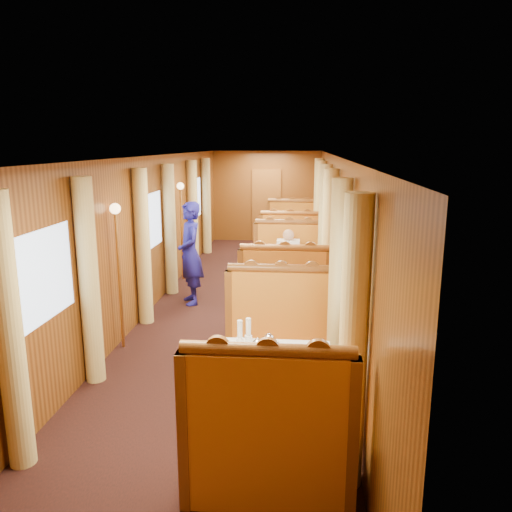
# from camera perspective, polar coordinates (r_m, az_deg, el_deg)

# --- Properties ---
(floor) EXTENTS (3.00, 12.00, 0.01)m
(floor) POSITION_cam_1_polar(r_m,az_deg,el_deg) (8.39, -1.69, -5.98)
(floor) COLOR black
(floor) RESTS_ON ground
(ceiling) EXTENTS (3.00, 12.00, 0.01)m
(ceiling) POSITION_cam_1_polar(r_m,az_deg,el_deg) (7.95, -1.81, 11.35)
(ceiling) COLOR silver
(ceiling) RESTS_ON wall_left
(wall_far) EXTENTS (3.00, 0.01, 2.50)m
(wall_far) POSITION_cam_1_polar(r_m,az_deg,el_deg) (14.00, 1.22, 6.80)
(wall_far) COLOR brown
(wall_far) RESTS_ON floor
(wall_near) EXTENTS (3.00, 0.01, 2.50)m
(wall_near) POSITION_cam_1_polar(r_m,az_deg,el_deg) (2.56, -19.38, -22.22)
(wall_near) COLOR brown
(wall_near) RESTS_ON floor
(wall_left) EXTENTS (0.01, 12.00, 2.50)m
(wall_left) POSITION_cam_1_polar(r_m,az_deg,el_deg) (8.39, -11.98, 2.56)
(wall_left) COLOR brown
(wall_left) RESTS_ON floor
(wall_right) EXTENTS (0.01, 12.00, 2.50)m
(wall_right) POSITION_cam_1_polar(r_m,az_deg,el_deg) (8.04, 8.94, 2.25)
(wall_right) COLOR brown
(wall_right) RESTS_ON floor
(doorway_far) EXTENTS (0.80, 0.04, 2.00)m
(doorway_far) POSITION_cam_1_polar(r_m,az_deg,el_deg) (14.00, 1.20, 5.77)
(doorway_far) COLOR brown
(doorway_far) RESTS_ON floor
(table_near) EXTENTS (1.05, 0.72, 0.75)m
(table_near) POSITION_cam_1_polar(r_m,az_deg,el_deg) (4.97, 2.22, -15.05)
(table_near) COLOR white
(table_near) RESTS_ON floor
(banquette_near_fwd) EXTENTS (1.30, 0.55, 1.34)m
(banquette_near_fwd) POSITION_cam_1_polar(r_m,az_deg,el_deg) (4.07, 1.42, -21.09)
(banquette_near_fwd) COLOR #B34913
(banquette_near_fwd) RESTS_ON floor
(banquette_near_aft) EXTENTS (1.30, 0.55, 1.34)m
(banquette_near_aft) POSITION_cam_1_polar(r_m,az_deg,el_deg) (5.86, 2.75, -10.02)
(banquette_near_aft) COLOR #B34913
(banquette_near_aft) RESTS_ON floor
(table_mid) EXTENTS (1.05, 0.72, 0.75)m
(table_mid) POSITION_cam_1_polar(r_m,az_deg,el_deg) (8.22, 3.50, -3.65)
(table_mid) COLOR white
(table_mid) RESTS_ON floor
(banquette_mid_fwd) EXTENTS (1.30, 0.55, 1.34)m
(banquette_mid_fwd) POSITION_cam_1_polar(r_m,az_deg,el_deg) (7.24, 3.26, -5.53)
(banquette_mid_fwd) COLOR #B34913
(banquette_mid_fwd) RESTS_ON floor
(banquette_mid_aft) EXTENTS (1.30, 0.55, 1.34)m
(banquette_mid_aft) POSITION_cam_1_polar(r_m,az_deg,el_deg) (9.19, 3.70, -1.58)
(banquette_mid_aft) COLOR #B34913
(banquette_mid_aft) RESTS_ON floor
(table_far) EXTENTS (1.05, 0.72, 0.75)m
(table_far) POSITION_cam_1_polar(r_m,az_deg,el_deg) (11.62, 4.03, 1.20)
(table_far) COLOR white
(table_far) RESTS_ON floor
(banquette_far_fwd) EXTENTS (1.30, 0.55, 1.34)m
(banquette_far_fwd) POSITION_cam_1_polar(r_m,az_deg,el_deg) (10.62, 3.91, 0.37)
(banquette_far_fwd) COLOR #B34913
(banquette_far_fwd) RESTS_ON floor
(banquette_far_aft) EXTENTS (1.30, 0.55, 1.34)m
(banquette_far_aft) POSITION_cam_1_polar(r_m,az_deg,el_deg) (12.61, 4.13, 2.33)
(banquette_far_aft) COLOR #B34913
(banquette_far_aft) RESTS_ON floor
(tea_tray) EXTENTS (0.37, 0.30, 0.01)m
(tea_tray) POSITION_cam_1_polar(r_m,az_deg,el_deg) (4.75, 1.27, -11.29)
(tea_tray) COLOR silver
(tea_tray) RESTS_ON table_near
(teapot_left) EXTENTS (0.18, 0.15, 0.14)m
(teapot_left) POSITION_cam_1_polar(r_m,az_deg,el_deg) (4.71, 0.22, -10.69)
(teapot_left) COLOR silver
(teapot_left) RESTS_ON tea_tray
(teapot_right) EXTENTS (0.15, 0.11, 0.12)m
(teapot_right) POSITION_cam_1_polar(r_m,az_deg,el_deg) (4.65, 2.27, -11.11)
(teapot_right) COLOR silver
(teapot_right) RESTS_ON tea_tray
(teapot_back) EXTENTS (0.17, 0.13, 0.13)m
(teapot_back) POSITION_cam_1_polar(r_m,az_deg,el_deg) (4.83, 1.51, -10.07)
(teapot_back) COLOR silver
(teapot_back) RESTS_ON tea_tray
(fruit_plate) EXTENTS (0.21, 0.21, 0.05)m
(fruit_plate) POSITION_cam_1_polar(r_m,az_deg,el_deg) (4.70, 6.32, -11.48)
(fruit_plate) COLOR white
(fruit_plate) RESTS_ON table_near
(cup_inboard) EXTENTS (0.08, 0.08, 0.26)m
(cup_inboard) POSITION_cam_1_polar(r_m,az_deg,el_deg) (4.93, -1.85, -9.10)
(cup_inboard) COLOR white
(cup_inboard) RESTS_ON table_near
(cup_outboard) EXTENTS (0.08, 0.08, 0.26)m
(cup_outboard) POSITION_cam_1_polar(r_m,az_deg,el_deg) (4.99, -0.87, -8.84)
(cup_outboard) COLOR white
(cup_outboard) RESTS_ON table_near
(rose_vase_mid) EXTENTS (0.06, 0.06, 0.36)m
(rose_vase_mid) POSITION_cam_1_polar(r_m,az_deg,el_deg) (8.09, 3.59, 0.11)
(rose_vase_mid) COLOR silver
(rose_vase_mid) RESTS_ON table_mid
(rose_vase_far) EXTENTS (0.06, 0.06, 0.36)m
(rose_vase_far) POSITION_cam_1_polar(r_m,az_deg,el_deg) (11.51, 3.91, 3.87)
(rose_vase_far) COLOR silver
(rose_vase_far) RESTS_ON table_far
(window_left_near) EXTENTS (0.01, 1.20, 0.90)m
(window_left_near) POSITION_cam_1_polar(r_m,az_deg,el_deg) (5.18, -23.23, -2.18)
(window_left_near) COLOR #98ADCC
(window_left_near) RESTS_ON wall_left
(curtain_left_near_a) EXTENTS (0.22, 0.22, 2.35)m
(curtain_left_near_a) POSITION_cam_1_polar(r_m,az_deg,el_deg) (4.56, -26.37, -8.04)
(curtain_left_near_a) COLOR #E3C774
(curtain_left_near_a) RESTS_ON floor
(curtain_left_near_b) EXTENTS (0.22, 0.22, 2.35)m
(curtain_left_near_b) POSITION_cam_1_polar(r_m,az_deg,el_deg) (5.87, -18.54, -2.89)
(curtain_left_near_b) COLOR #E3C774
(curtain_left_near_b) RESTS_ON floor
(window_right_near) EXTENTS (0.01, 1.20, 0.90)m
(window_right_near) POSITION_cam_1_polar(r_m,az_deg,el_deg) (4.59, 11.54, -3.19)
(window_right_near) COLOR #98ADCC
(window_right_near) RESTS_ON wall_right
(curtain_right_near_a) EXTENTS (0.22, 0.22, 2.35)m
(curtain_right_near_a) POSITION_cam_1_polar(r_m,az_deg,el_deg) (3.94, 11.05, -10.14)
(curtain_right_near_a) COLOR #E3C774
(curtain_right_near_a) RESTS_ON floor
(curtain_right_near_b) EXTENTS (0.22, 0.22, 2.35)m
(curtain_right_near_b) POSITION_cam_1_polar(r_m,az_deg,el_deg) (5.40, 9.43, -3.73)
(curtain_right_near_b) COLOR #E3C774
(curtain_right_near_b) RESTS_ON floor
(window_left_mid) EXTENTS (0.01, 1.20, 0.90)m
(window_left_mid) POSITION_cam_1_polar(r_m,az_deg,el_deg) (8.35, -11.95, 3.91)
(window_left_mid) COLOR #98ADCC
(window_left_mid) RESTS_ON wall_left
(curtain_left_mid_a) EXTENTS (0.22, 0.22, 2.35)m
(curtain_left_mid_a) POSITION_cam_1_polar(r_m,az_deg,el_deg) (7.64, -12.79, 0.96)
(curtain_left_mid_a) COLOR #E3C774
(curtain_left_mid_a) RESTS_ON floor
(curtain_left_mid_b) EXTENTS (0.22, 0.22, 2.35)m
(curtain_left_mid_b) POSITION_cam_1_polar(r_m,az_deg,el_deg) (9.11, -9.81, 2.96)
(curtain_left_mid_b) COLOR #E3C774
(curtain_left_mid_b) RESTS_ON floor
(window_right_mid) EXTENTS (0.01, 1.20, 0.90)m
(window_right_mid) POSITION_cam_1_polar(r_m,az_deg,el_deg) (8.00, 8.88, 3.66)
(window_right_mid) COLOR #98ADCC
(window_right_mid) RESTS_ON wall_right
(curtain_right_mid_a) EXTENTS (0.22, 0.22, 2.35)m
(curtain_right_mid_a) POSITION_cam_1_polar(r_m,az_deg,el_deg) (7.28, 8.36, 0.58)
(curtain_right_mid_a) COLOR #E3C774
(curtain_right_mid_a) RESTS_ON floor
(curtain_right_mid_b) EXTENTS (0.22, 0.22, 2.35)m
(curtain_right_mid_b) POSITION_cam_1_polar(r_m,az_deg,el_deg) (8.81, 7.83, 2.70)
(curtain_right_mid_b) COLOR #E3C774
(curtain_right_mid_b) RESTS_ON floor
(window_left_far) EXTENTS (0.01, 1.20, 0.90)m
(window_left_far) POSITION_cam_1_polar(r_m,az_deg,el_deg) (11.72, -6.96, 6.55)
(window_left_far) COLOR #98ADCC
(window_left_far) RESTS_ON wall_left
(curtain_left_far_a) EXTENTS (0.22, 0.22, 2.35)m
(curtain_left_far_a) POSITION_cam_1_polar(r_m,az_deg,el_deg) (10.97, -7.23, 4.68)
(curtain_left_far_a) COLOR #E3C774
(curtain_left_far_a) RESTS_ON floor
(curtain_left_far_b) EXTENTS (0.22, 0.22, 2.35)m
(curtain_left_far_b) POSITION_cam_1_polar(r_m,az_deg,el_deg) (12.49, -5.70, 5.68)
(curtain_left_far_b) COLOR #E3C774
(curtain_left_far_b) RESTS_ON floor
(window_right_far) EXTENTS (0.01, 1.20, 0.90)m
(window_right_far) POSITION_cam_1_polar(r_m,az_deg,el_deg) (11.47, 7.81, 6.39)
(window_right_far) COLOR #98ADCC
(window_right_far) RESTS_ON wall_right
(curtain_right_far_a) EXTENTS (0.22, 0.22, 2.35)m
(curtain_right_far_a) POSITION_cam_1_polar(r_m,az_deg,el_deg) (10.73, 7.38, 4.49)
(curtain_right_far_a) COLOR #E3C774
(curtain_right_far_a) RESTS_ON floor
(curtain_right_far_b) EXTENTS (0.22, 0.22, 2.35)m
(curtain_right_far_b) POSITION_cam_1_polar(r_m,az_deg,el_deg) (12.27, 7.12, 5.52)
(curtain_right_far_b) COLOR #E3C774
(curtain_right_far_b) RESTS_ON floor
(sconce_left_fore) EXTENTS (0.14, 0.14, 1.95)m
(sconce_left_fore) POSITION_cam_1_polar(r_m,az_deg,el_deg) (6.71, -15.55, 1.03)
(sconce_left_fore) COLOR #BF8C3F
(sconce_left_fore) RESTS_ON floor
(sconce_right_fore) EXTENTS (0.14, 0.14, 1.95)m
(sconce_right_fore) POSITION_cam_1_polar(r_m,az_deg,el_deg) (6.29, 9.06, 0.59)
(sconce_right_fore) COLOR #BF8C3F
(sconce_right_fore) RESTS_ON floor
(sconce_left_aft) EXTENTS (0.14, 0.14, 1.95)m
(sconce_left_aft) POSITION_cam_1_polar(r_m,az_deg,el_deg) (10.01, -8.55, 5.08)
(sconce_left_aft) COLOR #BF8C3F
(sconce_left_aft) RESTS_ON floor
(sconce_right_aft) EXTENTS (0.14, 0.14, 1.95)m
(sconce_right_aft) POSITION_cam_1_polar(r_m,az_deg,el_deg) (9.74, 7.74, 4.90)
(sconce_right_aft) COLOR #BF8C3F
(sconce_right_aft) RESTS_ON floor
(steward) EXTENTS (0.64, 0.75, 1.75)m
(steward) POSITION_cam_1_polar(r_m,az_deg,el_deg) (8.51, -7.53, 0.31)
(steward) COLOR navy
(steward) RESTS_ON floor
(passenger) EXTENTS (0.40, 0.44, 0.76)m
(passenger) POSITION_cam_1_polar(r_m,az_deg,el_deg) (8.88, 3.68, 0.02)
(passenger) COLOR beige
(passenger) RESTS_ON banquette_mid_aft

